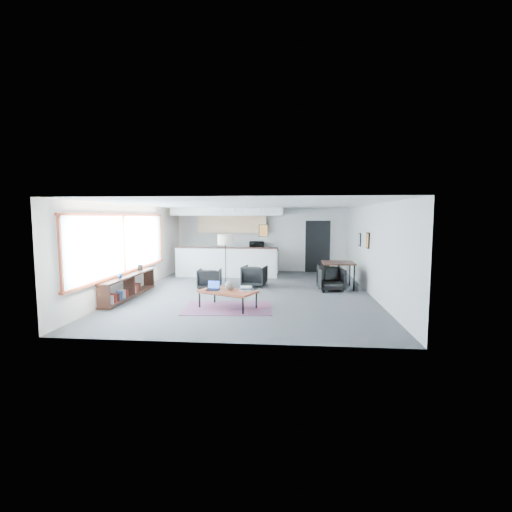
# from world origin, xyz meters

# --- Properties ---
(room) EXTENTS (7.02, 9.02, 2.62)m
(room) POSITION_xyz_m (0.00, 0.00, 1.30)
(room) COLOR #474749
(room) RESTS_ON ground
(window) EXTENTS (0.10, 5.95, 1.66)m
(window) POSITION_xyz_m (-3.46, -0.90, 1.46)
(window) COLOR #8CBFFF
(window) RESTS_ON room
(console) EXTENTS (0.35, 3.00, 0.80)m
(console) POSITION_xyz_m (-3.30, -1.05, 0.33)
(console) COLOR #341B12
(console) RESTS_ON floor
(kitchenette) EXTENTS (4.20, 1.96, 2.60)m
(kitchenette) POSITION_xyz_m (-1.20, 3.71, 1.38)
(kitchenette) COLOR white
(kitchenette) RESTS_ON floor
(doorway) EXTENTS (1.10, 0.12, 2.15)m
(doorway) POSITION_xyz_m (2.30, 4.42, 1.07)
(doorway) COLOR black
(doorway) RESTS_ON room
(track_light) EXTENTS (1.60, 0.07, 0.15)m
(track_light) POSITION_xyz_m (-0.59, 2.20, 2.53)
(track_light) COLOR silver
(track_light) RESTS_ON room
(wall_art_lower) EXTENTS (0.03, 0.38, 0.48)m
(wall_art_lower) POSITION_xyz_m (3.47, 0.40, 1.55)
(wall_art_lower) COLOR black
(wall_art_lower) RESTS_ON room
(wall_art_upper) EXTENTS (0.03, 0.34, 0.44)m
(wall_art_upper) POSITION_xyz_m (3.47, 1.70, 1.50)
(wall_art_upper) COLOR black
(wall_art_upper) RESTS_ON room
(kilim_rug) EXTENTS (2.27, 1.64, 0.01)m
(kilim_rug) POSITION_xyz_m (-0.35, -1.97, 0.01)
(kilim_rug) COLOR #562D44
(kilim_rug) RESTS_ON floor
(coffee_table) EXTENTS (1.55, 1.24, 0.45)m
(coffee_table) POSITION_xyz_m (-0.35, -1.97, 0.41)
(coffee_table) COLOR brown
(coffee_table) RESTS_ON floor
(laptop) EXTENTS (0.33, 0.28, 0.23)m
(laptop) POSITION_xyz_m (-0.72, -1.93, 0.51)
(laptop) COLOR black
(laptop) RESTS_ON coffee_table
(ceramic_pot) EXTENTS (0.25, 0.25, 0.25)m
(ceramic_pot) POSITION_xyz_m (-0.30, -1.96, 0.57)
(ceramic_pot) COLOR gray
(ceramic_pot) RESTS_ON coffee_table
(book_stack) EXTENTS (0.36, 0.29, 0.10)m
(book_stack) POSITION_xyz_m (0.11, -1.95, 0.49)
(book_stack) COLOR silver
(book_stack) RESTS_ON coffee_table
(coaster) EXTENTS (0.09, 0.09, 0.01)m
(coaster) POSITION_xyz_m (-0.30, -2.21, 0.45)
(coaster) COLOR #E5590C
(coaster) RESTS_ON coffee_table
(armchair_left) EXTENTS (0.72, 0.68, 0.70)m
(armchair_left) POSITION_xyz_m (-1.32, 0.38, 0.35)
(armchair_left) COLOR black
(armchair_left) RESTS_ON floor
(armchair_right) EXTENTS (0.83, 0.79, 0.75)m
(armchair_right) POSITION_xyz_m (0.03, 0.98, 0.37)
(armchair_right) COLOR black
(armchair_right) RESTS_ON floor
(floor_lamp) EXTENTS (0.49, 0.49, 1.70)m
(floor_lamp) POSITION_xyz_m (-0.87, 0.71, 1.47)
(floor_lamp) COLOR black
(floor_lamp) RESTS_ON floor
(dining_table) EXTENTS (1.00, 1.00, 0.83)m
(dining_table) POSITION_xyz_m (2.68, 0.92, 0.76)
(dining_table) COLOR #341B12
(dining_table) RESTS_ON floor
(dining_chair_near) EXTENTS (0.71, 0.67, 0.66)m
(dining_chair_near) POSITION_xyz_m (2.43, 0.47, 0.33)
(dining_chair_near) COLOR black
(dining_chair_near) RESTS_ON floor
(dining_chair_far) EXTENTS (0.63, 0.59, 0.63)m
(dining_chair_far) POSITION_xyz_m (2.44, 1.31, 0.32)
(dining_chair_far) COLOR black
(dining_chair_far) RESTS_ON floor
(microwave) EXTENTS (0.60, 0.35, 0.40)m
(microwave) POSITION_xyz_m (-0.18, 4.15, 1.13)
(microwave) COLOR black
(microwave) RESTS_ON kitchenette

